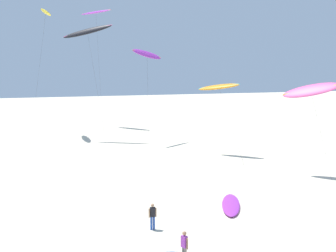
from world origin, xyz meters
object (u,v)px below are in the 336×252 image
object	(u,v)px
flying_kite_3	(311,90)
flying_kite_2	(87,31)
grounded_kite_0	(231,204)
flying_kite_5	(96,12)
flying_kite_0	(46,12)
person_foreground_walker	(153,215)
flying_kite_1	(147,54)
flying_kite_6	(219,87)
person_near_left	(184,246)

from	to	relation	value
flying_kite_3	flying_kite_2	bearing A→B (deg)	119.21
grounded_kite_0	flying_kite_5	bearing A→B (deg)	90.32
flying_kite_0	person_foreground_walker	xyz separation A→B (m)	(2.52, -40.45, -17.11)
flying_kite_0	grounded_kite_0	distance (m)	43.30
flying_kite_1	flying_kite_6	size ratio (longest dim) A/B	1.38
flying_kite_0	flying_kite_3	distance (m)	40.06
flying_kite_2	flying_kite_6	size ratio (longest dim) A/B	1.75
flying_kite_6	person_foreground_walker	bearing A→B (deg)	-127.24
flying_kite_2	person_foreground_walker	bearing A→B (deg)	-93.94
flying_kite_2	flying_kite_5	distance (m)	15.22
grounded_kite_0	person_foreground_walker	distance (m)	6.94
flying_kite_6	grounded_kite_0	size ratio (longest dim) A/B	1.87
grounded_kite_0	person_foreground_walker	bearing A→B (deg)	-162.54
flying_kite_1	grounded_kite_0	world-z (taller)	flying_kite_1
flying_kite_1	grounded_kite_0	distance (m)	29.83
flying_kite_0	flying_kite_1	size ratio (longest dim) A/B	1.50
flying_kite_1	grounded_kite_0	bearing A→B (deg)	-95.58
person_foreground_walker	grounded_kite_0	bearing A→B (deg)	17.46
flying_kite_6	person_near_left	world-z (taller)	flying_kite_6
person_foreground_walker	flying_kite_5	bearing A→B (deg)	82.56
flying_kite_0	flying_kite_1	bearing A→B (deg)	-43.15
flying_kite_1	flying_kite_2	xyz separation A→B (m)	(-6.88, 5.03, 3.16)
flying_kite_3	flying_kite_6	size ratio (longest dim) A/B	0.97
flying_kite_0	person_foreground_walker	bearing A→B (deg)	-86.44
person_foreground_walker	flying_kite_1	bearing A→B (deg)	72.54
flying_kite_2	flying_kite_6	world-z (taller)	flying_kite_2
flying_kite_3	grounded_kite_0	world-z (taller)	flying_kite_3
flying_kite_1	flying_kite_5	size ratio (longest dim) A/B	0.64
flying_kite_3	person_near_left	bearing A→B (deg)	-145.28
person_foreground_walker	person_near_left	world-z (taller)	person_near_left
flying_kite_3	flying_kite_6	xyz separation A→B (m)	(-3.18, 11.60, -0.07)
flying_kite_0	flying_kite_6	size ratio (longest dim) A/B	2.07
person_near_left	flying_kite_1	bearing A→B (deg)	74.92
flying_kite_5	flying_kite_6	size ratio (longest dim) A/B	2.16
flying_kite_5	person_near_left	size ratio (longest dim) A/B	11.60
flying_kite_1	flying_kite_3	size ratio (longest dim) A/B	1.42
flying_kite_6	person_near_left	size ratio (longest dim) A/B	5.38
flying_kite_5	flying_kite_6	world-z (taller)	flying_kite_5
flying_kite_3	person_foreground_walker	world-z (taller)	flying_kite_3
flying_kite_0	flying_kite_5	xyz separation A→B (m)	(8.84, 7.97, 1.48)
flying_kite_2	flying_kite_5	world-z (taller)	flying_kite_5
flying_kite_1	person_foreground_walker	bearing A→B (deg)	-107.46
flying_kite_3	flying_kite_5	distance (m)	44.18
flying_kite_1	grounded_kite_0	size ratio (longest dim) A/B	2.58
flying_kite_3	person_foreground_walker	distance (m)	20.24
grounded_kite_0	flying_kite_1	bearing A→B (deg)	84.42
flying_kite_5	flying_kite_1	bearing A→B (deg)	-81.23
flying_kite_2	grounded_kite_0	distance (m)	35.83
grounded_kite_0	flying_kite_3	bearing A→B (deg)	25.48
flying_kite_0	flying_kite_6	bearing A→B (deg)	-51.92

